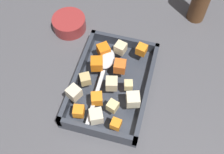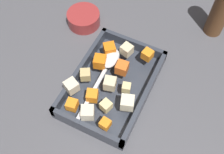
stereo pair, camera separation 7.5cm
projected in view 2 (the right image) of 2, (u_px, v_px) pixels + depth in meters
The scene contains 20 objects.
ground_plane at pixel (116, 94), 0.79m from camera, with size 4.00×4.00×0.00m, color #4C4C51.
baking_dish at pixel (112, 85), 0.79m from camera, with size 0.31×0.21×0.05m.
carrot_chunk_near_left at pixel (72, 105), 0.71m from camera, with size 0.03×0.03×0.03m, color orange.
carrot_chunk_back_center at pixel (92, 96), 0.72m from camera, with size 0.03×0.03×0.03m, color orange.
carrot_chunk_corner_ne at pixel (122, 68), 0.76m from camera, with size 0.03×0.03×0.03m, color orange.
carrot_chunk_heap_side at pixel (147, 55), 0.79m from camera, with size 0.03×0.03×0.03m, color orange.
carrot_chunk_heap_top at pixel (100, 62), 0.77m from camera, with size 0.03×0.03×0.03m, color orange.
carrot_chunk_mid_left at pixel (109, 49), 0.79m from camera, with size 0.03×0.03×0.03m, color orange.
carrot_chunk_near_spoon at pixel (105, 124), 0.68m from camera, with size 0.02×0.02×0.02m, color orange.
potato_chunk_front_center at pixel (127, 50), 0.79m from camera, with size 0.03×0.03×0.03m, color beige.
potato_chunk_mid_right at pixel (127, 103), 0.70m from camera, with size 0.03×0.03×0.03m, color beige.
potato_chunk_center at pixel (110, 83), 0.74m from camera, with size 0.03×0.03×0.03m, color beige.
potato_chunk_far_right at pixel (127, 87), 0.73m from camera, with size 0.02×0.02×0.02m, color #E0CC89.
potato_chunk_corner_sw at pixel (85, 75), 0.75m from camera, with size 0.03×0.03×0.03m, color tan.
potato_chunk_under_handle at pixel (106, 106), 0.70m from camera, with size 0.03×0.03×0.03m, color #E0CC89.
parsnip_chunk_rim_edge at pixel (88, 112), 0.69m from camera, with size 0.03×0.03×0.03m, color beige.
parsnip_chunk_corner_nw at pixel (71, 86), 0.73m from camera, with size 0.03×0.03×0.03m, color beige.
serving_spoon at pixel (109, 62), 0.78m from camera, with size 0.23×0.05×0.02m.
pepper_mill at pixel (222, 9), 0.83m from camera, with size 0.06×0.06×0.22m.
small_prep_bowl at pixel (84, 18), 0.91m from camera, with size 0.11×0.11×0.04m, color maroon.
Camera 2 is at (-0.34, -0.15, 0.70)m, focal length 44.98 mm.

